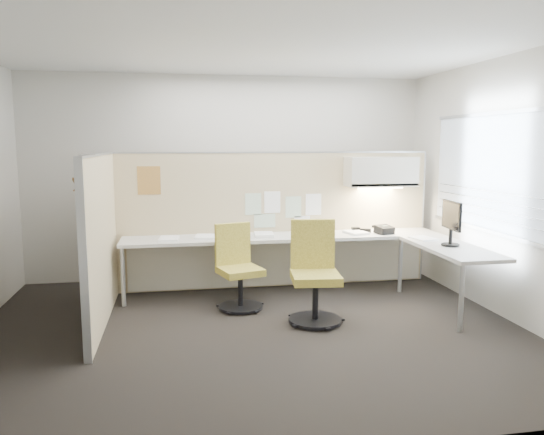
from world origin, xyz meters
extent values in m
cube|color=black|center=(0.00, 0.00, -0.01)|extent=(5.50, 4.50, 0.01)
cube|color=white|center=(0.00, 0.00, 2.80)|extent=(5.50, 4.50, 0.01)
cube|color=beige|center=(0.00, 2.25, 1.40)|extent=(5.50, 0.02, 2.80)
cube|color=beige|center=(0.00, -2.25, 1.40)|extent=(5.50, 0.02, 2.80)
cube|color=beige|center=(2.75, 0.00, 1.40)|extent=(0.02, 4.50, 2.80)
cube|color=#ADBAC8|center=(2.73, 0.00, 1.55)|extent=(0.01, 2.80, 1.30)
cube|color=tan|center=(0.55, 1.60, 0.88)|extent=(4.10, 0.06, 1.75)
cube|color=tan|center=(-1.50, 0.50, 0.88)|extent=(0.06, 2.20, 1.75)
cube|color=beige|center=(0.60, 1.27, 0.71)|extent=(4.00, 0.60, 0.04)
cube|color=beige|center=(2.30, 0.23, 0.71)|extent=(0.60, 1.47, 0.04)
cube|color=beige|center=(0.60, 1.54, 0.34)|extent=(3.90, 0.02, 0.64)
cylinder|color=#A5A8AA|center=(-1.35, 1.02, 0.34)|extent=(0.05, 0.05, 0.69)
cylinder|color=#A5A8AA|center=(2.05, -0.45, 0.34)|extent=(0.05, 0.05, 0.69)
cylinder|color=#A5A8AA|center=(2.05, 1.02, 0.34)|extent=(0.05, 0.05, 0.69)
cube|color=beige|center=(1.90, 1.39, 1.51)|extent=(0.90, 0.36, 0.38)
cube|color=#FFEABF|center=(1.90, 1.39, 1.30)|extent=(0.60, 0.06, 0.02)
cube|color=#8CBF8C|center=(0.25, 1.57, 1.10)|extent=(0.21, 0.00, 0.28)
cube|color=white|center=(0.50, 1.57, 1.12)|extent=(0.21, 0.00, 0.28)
cube|color=#8CBF8C|center=(0.78, 1.57, 1.05)|extent=(0.21, 0.00, 0.28)
cube|color=white|center=(1.05, 1.57, 1.08)|extent=(0.21, 0.00, 0.28)
cube|color=#8CBF8C|center=(0.40, 1.57, 0.88)|extent=(0.28, 0.00, 0.18)
cube|color=white|center=(0.90, 1.57, 0.86)|extent=(0.21, 0.00, 0.14)
cube|color=orange|center=(-1.05, 1.57, 1.42)|extent=(0.28, 0.00, 0.35)
cylinder|color=black|center=(-0.03, 0.67, 0.03)|extent=(0.50, 0.50, 0.03)
cylinder|color=black|center=(-0.03, 0.67, 0.22)|extent=(0.06, 0.06, 0.39)
cube|color=#D8CA50|center=(-0.03, 0.67, 0.44)|extent=(0.55, 0.55, 0.08)
cube|color=#D8CA50|center=(-0.09, 0.87, 0.72)|extent=(0.42, 0.18, 0.48)
cylinder|color=black|center=(0.69, 0.06, 0.03)|extent=(0.56, 0.56, 0.03)
cylinder|color=black|center=(0.69, 0.06, 0.25)|extent=(0.06, 0.06, 0.43)
cube|color=#D8CA50|center=(0.69, 0.06, 0.49)|extent=(0.54, 0.54, 0.09)
cube|color=#D8CA50|center=(0.71, 0.29, 0.80)|extent=(0.47, 0.12, 0.53)
cylinder|color=black|center=(2.30, 0.26, 0.74)|extent=(0.20, 0.20, 0.02)
cylinder|color=black|center=(2.30, 0.26, 0.83)|extent=(0.04, 0.04, 0.18)
cube|color=black|center=(2.30, 0.26, 1.08)|extent=(0.08, 0.48, 0.32)
cube|color=black|center=(2.30, 0.26, 1.08)|extent=(0.05, 0.44, 0.28)
cube|color=black|center=(1.88, 1.16, 0.78)|extent=(0.25, 0.24, 0.12)
cylinder|color=black|center=(1.79, 1.18, 0.81)|extent=(0.09, 0.17, 0.04)
cube|color=black|center=(1.68, 1.30, 0.76)|extent=(0.15, 0.08, 0.05)
cube|color=black|center=(1.57, 1.38, 0.76)|extent=(0.11, 0.07, 0.06)
cube|color=silver|center=(-1.50, -0.14, 1.77)|extent=(0.14, 0.02, 0.02)
cylinder|color=silver|center=(-1.57, -0.14, 1.69)|extent=(0.02, 0.02, 0.14)
cube|color=#AD7F4C|center=(-1.57, -0.14, 1.56)|extent=(0.02, 0.39, 0.12)
cube|color=#AD7F4C|center=(-1.60, -0.11, 1.52)|extent=(0.02, 0.39, 0.12)
cube|color=#A5A7AF|center=(-1.58, -0.19, 1.00)|extent=(0.01, 0.07, 0.97)
cube|color=white|center=(-0.82, 1.23, 0.74)|extent=(0.26, 0.32, 0.03)
cube|color=white|center=(-0.35, 1.31, 0.74)|extent=(0.29, 0.34, 0.02)
cube|color=white|center=(0.34, 1.24, 0.75)|extent=(0.26, 0.32, 0.04)
cube|color=white|center=(0.95, 1.34, 0.74)|extent=(0.24, 0.31, 0.02)
cube|color=white|center=(1.53, 1.24, 0.74)|extent=(0.29, 0.34, 0.03)
cube|color=white|center=(2.19, 0.71, 0.74)|extent=(0.28, 0.34, 0.02)
cube|color=white|center=(-0.39, 1.29, 0.74)|extent=(0.27, 0.33, 0.03)
camera|label=1|loc=(-0.71, -5.14, 1.87)|focal=35.00mm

